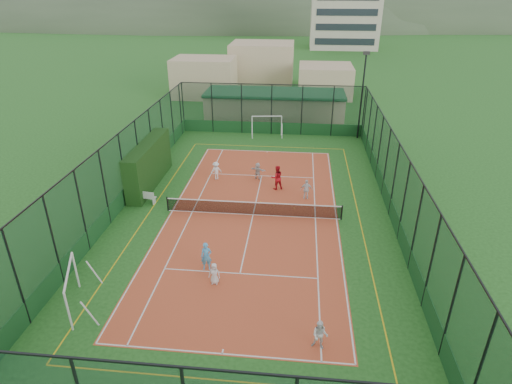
# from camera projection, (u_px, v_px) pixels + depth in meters

# --- Properties ---
(ground) EXTENTS (300.00, 300.00, 0.00)m
(ground) POSITION_uv_depth(u_px,v_px,m) (253.00, 215.00, 28.42)
(ground) COLOR #20531C
(ground) RESTS_ON ground
(court_slab) EXTENTS (11.17, 23.97, 0.01)m
(court_slab) POSITION_uv_depth(u_px,v_px,m) (253.00, 215.00, 28.41)
(court_slab) COLOR #C84A2C
(court_slab) RESTS_ON ground
(tennis_net) EXTENTS (11.67, 0.12, 1.06)m
(tennis_net) POSITION_uv_depth(u_px,v_px,m) (253.00, 208.00, 28.18)
(tennis_net) COLOR black
(tennis_net) RESTS_ON ground
(perimeter_fence) EXTENTS (18.12, 34.12, 5.00)m
(perimeter_fence) POSITION_uv_depth(u_px,v_px,m) (253.00, 181.00, 27.31)
(perimeter_fence) COLOR #113422
(perimeter_fence) RESTS_ON ground
(floodlight_ne) EXTENTS (0.60, 0.26, 8.25)m
(floodlight_ne) POSITION_uv_depth(u_px,v_px,m) (362.00, 96.00, 40.60)
(floodlight_ne) COLOR black
(floodlight_ne) RESTS_ON ground
(clubhouse) EXTENTS (15.20, 7.20, 3.15)m
(clubhouse) POSITION_uv_depth(u_px,v_px,m) (275.00, 106.00, 47.34)
(clubhouse) COLOR tan
(clubhouse) RESTS_ON ground
(distant_hills) EXTENTS (200.00, 60.00, 24.00)m
(distant_hills) POSITION_uv_depth(u_px,v_px,m) (296.00, 22.00, 162.20)
(distant_hills) COLOR #384C33
(distant_hills) RESTS_ON ground
(hedge_left) EXTENTS (1.12, 7.50, 3.28)m
(hedge_left) POSITION_uv_depth(u_px,v_px,m) (149.00, 164.00, 32.05)
(hedge_left) COLOR black
(hedge_left) RESTS_ON ground
(white_bench) EXTENTS (1.83, 0.72, 1.00)m
(white_bench) POSITION_uv_depth(u_px,v_px,m) (143.00, 196.00, 29.77)
(white_bench) COLOR white
(white_bench) RESTS_ON ground
(futsal_goal_near) EXTENTS (3.34, 2.03, 2.08)m
(futsal_goal_near) POSITION_uv_depth(u_px,v_px,m) (72.00, 289.00, 19.94)
(futsal_goal_near) COLOR white
(futsal_goal_near) RESTS_ON ground
(futsal_goal_far) EXTENTS (3.13, 1.25, 1.97)m
(futsal_goal_far) POSITION_uv_depth(u_px,v_px,m) (267.00, 126.00, 42.72)
(futsal_goal_far) COLOR white
(futsal_goal_far) RESTS_ON ground
(child_near_left) EXTENTS (0.58, 0.38, 1.19)m
(child_near_left) POSITION_uv_depth(u_px,v_px,m) (214.00, 274.00, 21.73)
(child_near_left) COLOR silver
(child_near_left) RESTS_ON court_slab
(child_near_mid) EXTENTS (0.64, 0.47, 1.60)m
(child_near_mid) POSITION_uv_depth(u_px,v_px,m) (206.00, 256.00, 22.74)
(child_near_mid) COLOR #4BA0D5
(child_near_mid) RESTS_ON court_slab
(child_near_right) EXTENTS (0.77, 0.66, 1.39)m
(child_near_right) POSITION_uv_depth(u_px,v_px,m) (320.00, 335.00, 17.81)
(child_near_right) COLOR white
(child_near_right) RESTS_ON court_slab
(child_far_left) EXTENTS (1.08, 0.96, 1.45)m
(child_far_left) POSITION_uv_depth(u_px,v_px,m) (216.00, 171.00, 33.23)
(child_far_left) COLOR white
(child_far_left) RESTS_ON court_slab
(child_far_right) EXTENTS (0.88, 0.41, 1.47)m
(child_far_right) POSITION_uv_depth(u_px,v_px,m) (306.00, 189.00, 30.20)
(child_far_right) COLOR white
(child_far_right) RESTS_ON court_slab
(child_far_back) EXTENTS (1.30, 0.76, 1.33)m
(child_far_back) POSITION_uv_depth(u_px,v_px,m) (258.00, 171.00, 33.34)
(child_far_back) COLOR silver
(child_far_back) RESTS_ON court_slab
(coach) EXTENTS (1.08, 0.96, 1.85)m
(coach) POSITION_uv_depth(u_px,v_px,m) (277.00, 177.00, 31.57)
(coach) COLOR red
(coach) RESTS_ON court_slab
(tennis_balls) EXTENTS (2.46, 0.75, 0.07)m
(tennis_balls) POSITION_uv_depth(u_px,v_px,m) (276.00, 205.00, 29.60)
(tennis_balls) COLOR #CCE033
(tennis_balls) RESTS_ON court_slab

